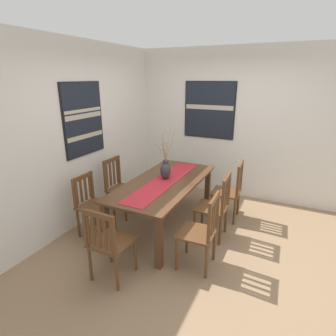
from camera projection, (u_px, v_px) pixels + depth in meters
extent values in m
cube|color=#8E7051|center=(196.00, 241.00, 3.84)|extent=(6.40, 6.40, 0.03)
cube|color=silver|center=(85.00, 134.00, 4.17)|extent=(6.40, 0.12, 2.70)
cube|color=silver|center=(234.00, 125.00, 5.00)|extent=(0.12, 6.40, 2.70)
cube|color=#51331E|center=(164.00, 182.00, 4.01)|extent=(2.01, 0.93, 0.03)
cube|color=#51331E|center=(159.00, 243.00, 3.17)|extent=(0.08, 0.08, 0.69)
cube|color=#51331E|center=(208.00, 188.00, 4.75)|extent=(0.08, 0.08, 0.69)
cube|color=#51331E|center=(105.00, 228.00, 3.49)|extent=(0.08, 0.08, 0.69)
cube|color=#51331E|center=(168.00, 181.00, 5.07)|extent=(0.08, 0.08, 0.69)
cube|color=#B7232D|center=(164.00, 181.00, 4.00)|extent=(1.85, 0.36, 0.01)
ellipsoid|color=#333338|center=(166.00, 171.00, 4.05)|extent=(0.18, 0.16, 0.26)
cylinder|color=#333338|center=(166.00, 162.00, 4.01)|extent=(0.09, 0.09, 0.05)
cylinder|color=#997F5B|center=(164.00, 151.00, 3.94)|extent=(0.06, 0.04, 0.28)
cylinder|color=#997F5B|center=(168.00, 146.00, 3.94)|extent=(0.05, 0.06, 0.43)
cylinder|color=#997F5B|center=(170.00, 145.00, 3.90)|extent=(0.03, 0.16, 0.47)
cylinder|color=#997F5B|center=(164.00, 147.00, 3.90)|extent=(0.09, 0.03, 0.42)
cylinder|color=#997F5B|center=(161.00, 152.00, 3.92)|extent=(0.13, 0.09, 0.28)
cylinder|color=#997F5B|center=(166.00, 151.00, 3.94)|extent=(0.03, 0.03, 0.28)
sphere|color=#E5CC4C|center=(163.00, 148.00, 3.98)|extent=(0.05, 0.05, 0.05)
cube|color=brown|center=(196.00, 233.00, 3.19)|extent=(0.44, 0.44, 0.03)
cylinder|color=brown|center=(176.00, 254.00, 3.18)|extent=(0.04, 0.04, 0.43)
cylinder|color=brown|center=(187.00, 238.00, 3.49)|extent=(0.04, 0.04, 0.43)
cylinder|color=brown|center=(206.00, 262.00, 3.04)|extent=(0.04, 0.04, 0.43)
cylinder|color=brown|center=(214.00, 245.00, 3.36)|extent=(0.04, 0.04, 0.43)
cube|color=brown|center=(209.00, 224.00, 2.89)|extent=(0.04, 0.04, 0.49)
cube|color=brown|center=(217.00, 210.00, 3.20)|extent=(0.04, 0.04, 0.49)
cube|color=brown|center=(214.00, 199.00, 2.97)|extent=(0.38, 0.05, 0.06)
cube|color=brown|center=(210.00, 223.00, 2.93)|extent=(0.04, 0.02, 0.40)
cube|color=brown|center=(212.00, 220.00, 3.01)|extent=(0.04, 0.02, 0.40)
cube|color=brown|center=(214.00, 216.00, 3.09)|extent=(0.04, 0.02, 0.40)
cube|color=brown|center=(216.00, 212.00, 3.17)|extent=(0.04, 0.02, 0.40)
cube|color=brown|center=(112.00, 242.00, 3.02)|extent=(0.42, 0.42, 0.03)
cylinder|color=brown|center=(110.00, 247.00, 3.32)|extent=(0.04, 0.04, 0.43)
cylinder|color=brown|center=(135.00, 255.00, 3.17)|extent=(0.04, 0.04, 0.43)
cylinder|color=brown|center=(90.00, 264.00, 3.01)|extent=(0.04, 0.04, 0.43)
cylinder|color=brown|center=(117.00, 274.00, 2.86)|extent=(0.04, 0.04, 0.43)
cube|color=brown|center=(86.00, 228.00, 2.86)|extent=(0.04, 0.04, 0.44)
cube|color=brown|center=(113.00, 236.00, 2.71)|extent=(0.04, 0.04, 0.44)
cube|color=brown|center=(98.00, 215.00, 2.72)|extent=(0.03, 0.38, 0.06)
cube|color=brown|center=(88.00, 230.00, 2.85)|extent=(0.02, 0.04, 0.35)
cube|color=brown|center=(93.00, 231.00, 2.82)|extent=(0.02, 0.04, 0.35)
cube|color=brown|center=(99.00, 233.00, 2.79)|extent=(0.02, 0.04, 0.35)
cube|color=brown|center=(105.00, 235.00, 2.75)|extent=(0.02, 0.04, 0.35)
cube|color=brown|center=(111.00, 237.00, 2.72)|extent=(0.02, 0.04, 0.35)
cube|color=brown|center=(123.00, 189.00, 4.43)|extent=(0.43, 0.43, 0.03)
cylinder|color=brown|center=(138.00, 200.00, 4.57)|extent=(0.04, 0.04, 0.43)
cylinder|color=brown|center=(126.00, 209.00, 4.27)|extent=(0.04, 0.04, 0.43)
cylinder|color=brown|center=(121.00, 196.00, 4.73)|extent=(0.04, 0.04, 0.43)
cylinder|color=brown|center=(108.00, 204.00, 4.43)|extent=(0.04, 0.04, 0.43)
cube|color=brown|center=(119.00, 169.00, 4.58)|extent=(0.04, 0.04, 0.49)
cube|color=brown|center=(105.00, 176.00, 4.28)|extent=(0.04, 0.04, 0.49)
cube|color=brown|center=(111.00, 160.00, 4.36)|extent=(0.38, 0.04, 0.06)
cube|color=brown|center=(117.00, 171.00, 4.55)|extent=(0.04, 0.02, 0.40)
cube|color=brown|center=(114.00, 173.00, 4.47)|extent=(0.04, 0.02, 0.40)
cube|color=brown|center=(110.00, 174.00, 4.39)|extent=(0.04, 0.02, 0.40)
cube|color=brown|center=(107.00, 176.00, 4.32)|extent=(0.04, 0.02, 0.40)
cube|color=brown|center=(226.00, 192.00, 4.32)|extent=(0.44, 0.44, 0.03)
cylinder|color=brown|center=(211.00, 208.00, 4.30)|extent=(0.04, 0.04, 0.43)
cylinder|color=brown|center=(217.00, 199.00, 4.61)|extent=(0.04, 0.04, 0.43)
cylinder|color=brown|center=(234.00, 212.00, 4.17)|extent=(0.04, 0.04, 0.43)
cylinder|color=brown|center=(238.00, 203.00, 4.48)|extent=(0.04, 0.04, 0.43)
cube|color=brown|center=(238.00, 183.00, 4.01)|extent=(0.04, 0.04, 0.50)
cube|color=brown|center=(241.00, 175.00, 4.32)|extent=(0.04, 0.04, 0.50)
cube|color=brown|center=(241.00, 165.00, 4.10)|extent=(0.38, 0.05, 0.06)
cube|color=brown|center=(238.00, 183.00, 4.04)|extent=(0.04, 0.02, 0.41)
cube|color=brown|center=(239.00, 181.00, 4.10)|extent=(0.04, 0.02, 0.41)
cube|color=brown|center=(240.00, 179.00, 4.17)|extent=(0.04, 0.02, 0.41)
cube|color=brown|center=(240.00, 178.00, 4.24)|extent=(0.04, 0.02, 0.41)
cube|color=brown|center=(241.00, 176.00, 4.30)|extent=(0.04, 0.02, 0.41)
cube|color=brown|center=(95.00, 206.00, 3.86)|extent=(0.42, 0.42, 0.03)
cylinder|color=brown|center=(114.00, 217.00, 4.01)|extent=(0.04, 0.04, 0.43)
cylinder|color=brown|center=(99.00, 229.00, 3.70)|extent=(0.04, 0.04, 0.43)
cylinder|color=brown|center=(95.00, 212.00, 4.16)|extent=(0.04, 0.04, 0.43)
cylinder|color=brown|center=(78.00, 223.00, 3.85)|extent=(0.04, 0.04, 0.43)
cube|color=brown|center=(92.00, 185.00, 4.02)|extent=(0.04, 0.04, 0.42)
cube|color=brown|center=(74.00, 194.00, 3.71)|extent=(0.04, 0.04, 0.42)
cube|color=brown|center=(82.00, 177.00, 3.80)|extent=(0.38, 0.04, 0.06)
cube|color=brown|center=(90.00, 187.00, 3.98)|extent=(0.04, 0.02, 0.33)
cube|color=brown|center=(86.00, 189.00, 3.91)|extent=(0.04, 0.02, 0.33)
cube|color=brown|center=(81.00, 191.00, 3.83)|extent=(0.04, 0.02, 0.33)
cube|color=brown|center=(77.00, 194.00, 3.75)|extent=(0.04, 0.02, 0.33)
cube|color=brown|center=(211.00, 208.00, 3.81)|extent=(0.43, 0.43, 0.03)
cylinder|color=brown|center=(195.00, 225.00, 3.80)|extent=(0.04, 0.04, 0.43)
cylinder|color=brown|center=(202.00, 214.00, 4.11)|extent=(0.04, 0.04, 0.43)
cylinder|color=brown|center=(220.00, 231.00, 3.66)|extent=(0.04, 0.04, 0.43)
cylinder|color=brown|center=(226.00, 219.00, 3.97)|extent=(0.04, 0.04, 0.43)
cube|color=brown|center=(223.00, 198.00, 3.50)|extent=(0.04, 0.04, 0.48)
cube|color=brown|center=(229.00, 188.00, 3.81)|extent=(0.04, 0.04, 0.48)
cube|color=brown|center=(227.00, 178.00, 3.59)|extent=(0.38, 0.05, 0.06)
cube|color=brown|center=(224.00, 198.00, 3.54)|extent=(0.04, 0.02, 0.39)
cube|color=brown|center=(225.00, 195.00, 3.62)|extent=(0.04, 0.02, 0.39)
cube|color=brown|center=(227.00, 193.00, 3.70)|extent=(0.04, 0.02, 0.39)
cube|color=brown|center=(228.00, 190.00, 3.78)|extent=(0.04, 0.02, 0.39)
cube|color=black|center=(83.00, 119.00, 4.00)|extent=(0.80, 0.04, 1.07)
cube|color=black|center=(84.00, 119.00, 4.00)|extent=(0.77, 0.01, 1.04)
cube|color=#B2A893|center=(84.00, 110.00, 3.95)|extent=(0.74, 0.00, 0.04)
cube|color=#B2A893|center=(84.00, 116.00, 3.98)|extent=(0.74, 0.00, 0.07)
cube|color=#B2A893|center=(86.00, 136.00, 4.07)|extent=(0.74, 0.00, 0.07)
cube|color=black|center=(209.00, 110.00, 5.05)|extent=(0.04, 0.96, 1.04)
cube|color=black|center=(209.00, 110.00, 5.03)|extent=(0.01, 0.93, 1.01)
cube|color=#B2A893|center=(209.00, 107.00, 5.01)|extent=(0.00, 0.90, 0.08)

